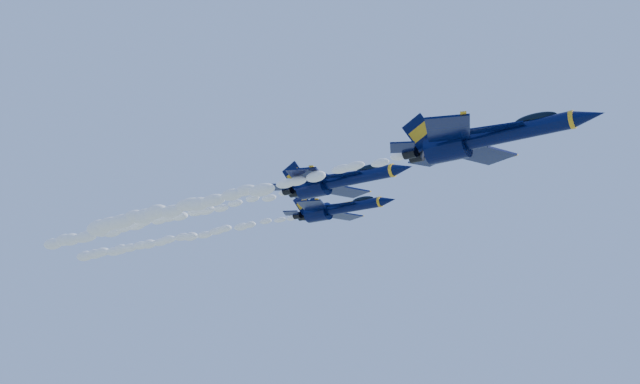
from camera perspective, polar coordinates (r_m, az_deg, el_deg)
The scene contains 6 objects.
jet_lead at distance 57.42m, azimuth 14.81°, elevation 4.82°, with size 17.65×14.47×6.56m.
smoke_trail_jet_lead at distance 73.99m, azimuth -9.13°, elevation -0.58°, with size 49.44×2.25×2.02m, color white.
jet_second at distance 69.54m, azimuth 1.63°, elevation 1.02°, with size 16.38×13.43×6.09m.
smoke_trail_jet_second at distance 90.28m, azimuth -15.40°, elevation -2.69°, with size 49.44×2.09×1.88m, color white.
jet_third at distance 82.12m, azimuth 1.59°, elevation -1.54°, with size 15.33×12.57×5.70m.
smoke_trail_jet_third at distance 102.24m, azimuth -13.20°, elevation -4.27°, with size 49.44×1.95×1.76m, color white.
Camera 1 is at (40.32, -62.72, 132.04)m, focal length 35.00 mm.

